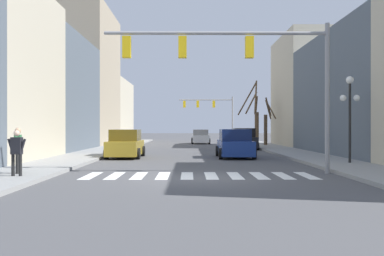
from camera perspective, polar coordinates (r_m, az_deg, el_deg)
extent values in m
plane|color=#4C4C4F|center=(15.92, 0.98, -6.46)|extent=(240.00, 240.00, 0.00)
cube|color=gray|center=(17.12, -22.24, -5.75)|extent=(2.86, 90.00, 0.15)
cube|color=#515B66|center=(35.48, -18.12, 4.03)|extent=(6.00, 10.89, 8.50)
cube|color=tan|center=(46.56, -13.86, 6.14)|extent=(6.00, 11.74, 13.44)
cube|color=#BCB299|center=(58.04, -11.11, 2.10)|extent=(6.00, 12.18, 7.68)
cube|color=#515B66|center=(31.06, 21.45, 4.01)|extent=(6.00, 15.59, 7.88)
cube|color=#BCB299|center=(43.28, 15.10, 4.48)|extent=(6.00, 10.05, 10.24)
cube|color=white|center=(17.29, -12.72, -5.93)|extent=(0.45, 2.60, 0.01)
cube|color=white|center=(17.12, -9.76, -5.99)|extent=(0.45, 2.60, 0.01)
cube|color=white|center=(17.00, -6.74, -6.03)|extent=(0.45, 2.60, 0.01)
cube|color=white|center=(16.92, -3.70, -6.06)|extent=(0.45, 2.60, 0.01)
cube|color=white|center=(16.89, -0.63, -6.07)|extent=(0.45, 2.60, 0.01)
cube|color=white|center=(16.91, 2.44, -6.06)|extent=(0.45, 2.60, 0.01)
cube|color=white|center=(16.98, 5.49, -6.04)|extent=(0.45, 2.60, 0.01)
cube|color=white|center=(17.10, 8.51, -6.00)|extent=(0.45, 2.60, 0.01)
cube|color=white|center=(17.26, 11.48, -5.94)|extent=(0.45, 2.60, 0.01)
cube|color=white|center=(17.46, 14.38, -5.87)|extent=(0.45, 2.60, 0.01)
cylinder|color=gray|center=(18.38, 16.80, 3.62)|extent=(0.18, 0.18, 5.90)
cylinder|color=gray|center=(17.94, 3.06, 11.94)|extent=(8.73, 0.14, 0.14)
cube|color=yellow|center=(17.96, 7.30, 10.13)|extent=(0.32, 0.28, 0.84)
cube|color=yellow|center=(17.80, -1.21, 10.22)|extent=(0.32, 0.28, 0.84)
cube|color=yellow|center=(17.97, -8.30, 10.13)|extent=(0.32, 0.28, 0.84)
cylinder|color=gray|center=(55.88, 5.17, 1.13)|extent=(0.18, 0.18, 5.63)
cylinder|color=gray|center=(55.75, 1.76, 3.61)|extent=(6.64, 0.14, 0.14)
cube|color=yellow|center=(55.77, 2.79, 3.04)|extent=(0.32, 0.28, 0.84)
cube|color=yellow|center=(55.69, 0.74, 3.05)|extent=(0.32, 0.28, 0.84)
cube|color=yellow|center=(55.68, -0.97, 3.05)|extent=(0.32, 0.28, 0.84)
cylinder|color=black|center=(22.42, 19.40, 0.59)|extent=(0.12, 0.12, 3.72)
sphere|color=white|center=(22.53, 19.41, 5.78)|extent=(0.36, 0.36, 0.36)
sphere|color=white|center=(22.35, 18.63, 3.64)|extent=(0.31, 0.31, 0.31)
sphere|color=white|center=(22.57, 20.17, 3.61)|extent=(0.31, 0.31, 0.31)
cube|color=white|center=(49.46, 1.09, -1.36)|extent=(1.78, 4.29, 0.76)
cube|color=gray|center=(49.45, 1.09, -0.56)|extent=(1.63, 2.23, 0.62)
cylinder|color=black|center=(50.78, 0.03, -1.59)|extent=(0.22, 0.64, 0.64)
cylinder|color=black|center=(50.83, 2.07, -1.58)|extent=(0.22, 0.64, 0.64)
cylinder|color=black|center=(48.12, 0.05, -1.68)|extent=(0.22, 0.64, 0.64)
cylinder|color=black|center=(48.17, 2.20, -1.68)|extent=(0.22, 0.64, 0.64)
cube|color=navy|center=(26.92, 5.47, -2.50)|extent=(1.85, 4.58, 0.84)
cube|color=#0E1C46|center=(26.89, 5.47, -0.88)|extent=(1.70, 2.38, 0.69)
cylinder|color=black|center=(28.27, 3.26, -2.94)|extent=(0.22, 0.64, 0.64)
cylinder|color=black|center=(28.45, 7.07, -2.92)|extent=(0.22, 0.64, 0.64)
cylinder|color=black|center=(25.44, 3.67, -3.27)|extent=(0.22, 0.64, 0.64)
cylinder|color=black|center=(25.64, 7.90, -3.25)|extent=(0.22, 0.64, 0.64)
cube|color=black|center=(37.30, 6.55, -1.76)|extent=(1.83, 4.59, 0.86)
cube|color=black|center=(37.29, 6.55, -0.57)|extent=(1.68, 2.39, 0.70)
cylinder|color=black|center=(38.63, 4.92, -2.12)|extent=(0.22, 0.64, 0.64)
cylinder|color=black|center=(38.85, 7.66, -2.11)|extent=(0.22, 0.64, 0.64)
cylinder|color=black|center=(35.80, 5.34, -2.29)|extent=(0.22, 0.64, 0.64)
cylinder|color=black|center=(36.03, 8.29, -2.28)|extent=(0.22, 0.64, 0.64)
cube|color=#A38423|center=(27.03, -8.44, -2.50)|extent=(1.77, 4.48, 0.83)
cube|color=#594813|center=(27.01, -8.44, -0.91)|extent=(1.63, 2.33, 0.68)
cylinder|color=black|center=(28.55, -9.84, -2.91)|extent=(0.22, 0.64, 0.64)
cylinder|color=black|center=(28.31, -6.24, -2.93)|extent=(0.22, 0.64, 0.64)
cylinder|color=black|center=(25.82, -10.85, -3.23)|extent=(0.22, 0.64, 0.64)
cylinder|color=black|center=(25.56, -6.87, -3.26)|extent=(0.22, 0.64, 0.64)
cylinder|color=black|center=(16.44, -20.96, -4.43)|extent=(0.11, 0.11, 0.74)
cylinder|color=black|center=(16.56, -21.78, -4.40)|extent=(0.11, 0.11, 0.74)
cube|color=black|center=(16.46, -21.37, -2.11)|extent=(0.39, 0.25, 0.58)
sphere|color=beige|center=(16.45, -21.37, -0.63)|extent=(0.21, 0.21, 0.21)
cylinder|color=black|center=(16.36, -20.73, -2.26)|extent=(0.26, 0.11, 0.57)
cylinder|color=black|center=(16.56, -22.01, -2.24)|extent=(0.26, 0.11, 0.57)
cylinder|color=black|center=(17.24, -21.31, -4.16)|extent=(0.12, 0.12, 0.78)
cylinder|color=black|center=(17.51, -21.16, -4.09)|extent=(0.12, 0.12, 0.78)
cube|color=#337542|center=(17.34, -21.24, -1.83)|extent=(0.29, 0.42, 0.61)
sphere|color=tan|center=(17.33, -21.24, -0.34)|extent=(0.22, 0.22, 0.22)
cylinder|color=#337542|center=(17.12, -21.36, -1.99)|extent=(0.14, 0.28, 0.59)
cylinder|color=#337542|center=(17.56, -21.12, -1.94)|extent=(0.14, 0.28, 0.59)
cylinder|color=#473828|center=(42.57, 9.33, -0.23)|extent=(0.33, 0.33, 2.84)
cylinder|color=#473828|center=(42.46, 9.96, 2.35)|extent=(0.98, 0.57, 1.84)
cylinder|color=#473828|center=(43.13, 9.67, 2.68)|extent=(0.78, 1.07, 1.76)
cylinder|color=#473828|center=(42.99, 9.66, 2.31)|extent=(0.72, 0.81, 1.82)
cylinder|color=brown|center=(44.95, 8.22, -0.01)|extent=(0.41, 0.41, 3.16)
cylinder|color=brown|center=(44.04, 8.10, 3.96)|extent=(0.61, 2.10, 3.36)
cylinder|color=brown|center=(45.82, 8.15, 2.82)|extent=(0.31, 1.80, 1.89)
cylinder|color=brown|center=(45.52, 7.02, 3.71)|extent=(1.83, 1.40, 3.34)
cylinder|color=brown|center=(44.69, 7.53, 3.19)|extent=(1.29, 0.65, 2.25)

